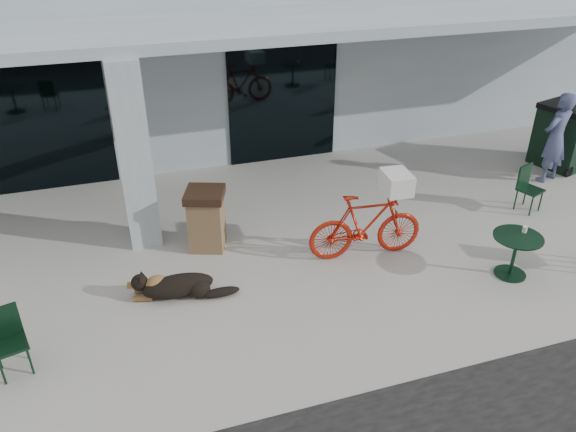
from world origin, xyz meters
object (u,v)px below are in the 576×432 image
object	(u,v)px
bicycle	(366,226)
person	(556,138)
cafe_chair_far_a	(531,189)
wheeled_bin	(563,136)
trash_receptacle	(207,219)
cafe_chair_near	(9,344)
dog	(178,285)
cafe_table_far	(514,256)

from	to	relation	value
bicycle	person	xyz separation A→B (m)	(4.84, 1.46, 0.37)
cafe_chair_far_a	wheeled_bin	bearing A→B (deg)	16.96
wheeled_bin	person	bearing A→B (deg)	-159.45
trash_receptacle	person	bearing A→B (deg)	3.17
bicycle	cafe_chair_far_a	world-z (taller)	bicycle
cafe_chair_far_a	wheeled_bin	distance (m)	2.52
cafe_chair_near	wheeled_bin	size ratio (longest dim) A/B	0.64
dog	trash_receptacle	distance (m)	1.43
cafe_table_far	person	bearing A→B (deg)	42.70
cafe_chair_near	person	bearing A→B (deg)	-0.35
trash_receptacle	cafe_table_far	bearing A→B (deg)	-27.65
cafe_table_far	person	size ratio (longest dim) A/B	0.40
trash_receptacle	wheeled_bin	size ratio (longest dim) A/B	0.77
dog	wheeled_bin	bearing A→B (deg)	26.72
cafe_chair_far_a	cafe_table_far	bearing A→B (deg)	-154.40
bicycle	cafe_table_far	xyz separation A→B (m)	(1.95, -1.21, -0.22)
bicycle	dog	distance (m)	3.08
person	wheeled_bin	world-z (taller)	person
dog	wheeled_bin	distance (m)	8.91
cafe_chair_near	wheeled_bin	distance (m)	11.19
person	trash_receptacle	distance (m)	7.24
person	trash_receptacle	world-z (taller)	person
cafe_table_far	trash_receptacle	world-z (taller)	trash_receptacle
cafe_chair_far_a	trash_receptacle	bearing A→B (deg)	154.04
bicycle	cafe_chair_far_a	distance (m)	3.61
dog	cafe_table_far	xyz separation A→B (m)	(5.00, -1.04, 0.15)
person	bicycle	bearing A→B (deg)	-1.05
bicycle	dog	xyz separation A→B (m)	(-3.05, -0.16, -0.36)
bicycle	person	world-z (taller)	person
cafe_table_far	trash_receptacle	distance (m)	4.89
cafe_chair_near	trash_receptacle	distance (m)	3.53
bicycle	wheeled_bin	xyz separation A→B (m)	(5.57, 2.00, 0.12)
wheeled_bin	cafe_chair_far_a	bearing A→B (deg)	-158.46
bicycle	cafe_chair_far_a	size ratio (longest dim) A/B	2.16
cafe_table_far	cafe_chair_far_a	bearing A→B (deg)	45.97
person	cafe_chair_near	bearing A→B (deg)	-3.67
cafe_chair_near	trash_receptacle	bearing A→B (deg)	22.68
person	trash_receptacle	size ratio (longest dim) A/B	1.78
dog	trash_receptacle	xyz separation A→B (m)	(0.67, 1.22, 0.32)
cafe_chair_near	dog	bearing A→B (deg)	8.52
wheeled_bin	cafe_chair_near	bearing A→B (deg)	-179.86
cafe_table_far	trash_receptacle	size ratio (longest dim) A/B	0.71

